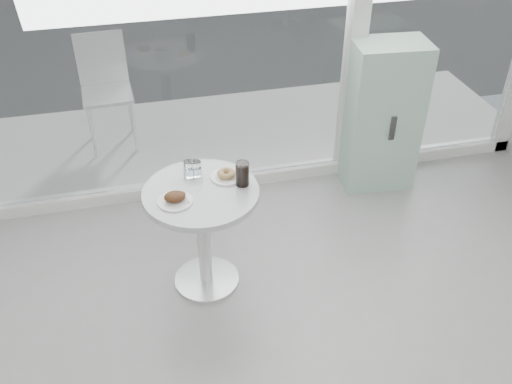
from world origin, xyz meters
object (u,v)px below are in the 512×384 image
object	(u,v)px
water_tumbler_a	(189,170)
cola_glass	(242,174)
plate_fritter	(176,198)
mint_cabinet	(382,116)
water_tumbler_b	(196,170)
plate_donut	(226,175)
main_table	(203,219)
patio_chair	(105,83)

from	to	relation	value
water_tumbler_a	cola_glass	size ratio (longest dim) A/B	0.70
cola_glass	plate_fritter	bearing A→B (deg)	-169.06
mint_cabinet	water_tumbler_b	size ratio (longest dim) A/B	11.57
mint_cabinet	plate_donut	size ratio (longest dim) A/B	6.22
water_tumbler_b	cola_glass	distance (m)	0.31
main_table	patio_chair	bearing A→B (deg)	105.01
mint_cabinet	plate_fritter	distance (m)	2.01
main_table	patio_chair	world-z (taller)	patio_chair
water_tumbler_b	main_table	bearing A→B (deg)	-90.48
main_table	water_tumbler_a	distance (m)	0.32
plate_fritter	cola_glass	xyz separation A→B (m)	(0.42, 0.08, 0.05)
water_tumbler_a	plate_fritter	bearing A→B (deg)	-115.79
patio_chair	water_tumbler_b	xyz separation A→B (m)	(0.54, -1.86, 0.20)
mint_cabinet	water_tumbler_b	bearing A→B (deg)	-150.81
patio_chair	plate_fritter	world-z (taller)	patio_chair
plate_fritter	plate_donut	xyz separation A→B (m)	(0.34, 0.18, -0.01)
plate_fritter	water_tumbler_a	size ratio (longest dim) A/B	1.89
water_tumbler_b	plate_donut	bearing A→B (deg)	-19.78
plate_donut	cola_glass	bearing A→B (deg)	-49.35
water_tumbler_a	water_tumbler_b	bearing A→B (deg)	-2.24
water_tumbler_a	plate_donut	bearing A→B (deg)	-16.47
patio_chair	mint_cabinet	bearing A→B (deg)	-30.95
mint_cabinet	plate_fritter	size ratio (longest dim) A/B	5.84
mint_cabinet	main_table	bearing A→B (deg)	-146.11
plate_donut	water_tumbler_a	bearing A→B (deg)	163.53
patio_chair	plate_donut	world-z (taller)	patio_chair
water_tumbler_b	plate_fritter	bearing A→B (deg)	-123.85
plate_donut	water_tumbler_a	size ratio (longest dim) A/B	1.77
plate_donut	water_tumbler_a	xyz separation A→B (m)	(-0.22, 0.07, 0.03)
mint_cabinet	water_tumbler_a	bearing A→B (deg)	-151.44
water_tumbler_a	water_tumbler_b	distance (m)	0.04
mint_cabinet	plate_donut	world-z (taller)	mint_cabinet
main_table	water_tumbler_b	world-z (taller)	water_tumbler_b
mint_cabinet	water_tumbler_b	distance (m)	1.76
patio_chair	plate_fritter	distance (m)	2.14
plate_fritter	water_tumbler_b	size ratio (longest dim) A/B	1.98
cola_glass	mint_cabinet	bearing A→B (deg)	33.19
plate_fritter	water_tumbler_b	bearing A→B (deg)	56.15
main_table	cola_glass	xyz separation A→B (m)	(0.26, 0.00, 0.30)
patio_chair	plate_fritter	bearing A→B (deg)	-82.59
mint_cabinet	water_tumbler_a	size ratio (longest dim) A/B	11.01
patio_chair	cola_glass	xyz separation A→B (m)	(0.81, -2.02, 0.23)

